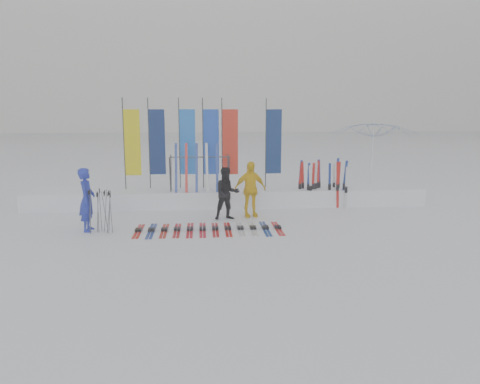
{
  "coord_description": "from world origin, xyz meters",
  "views": [
    {
      "loc": [
        -0.91,
        -11.87,
        3.38
      ],
      "look_at": [
        0.2,
        1.6,
        1.0
      ],
      "focal_mm": 35.0,
      "sensor_mm": 36.0,
      "label": 1
    }
  ],
  "objects": [
    {
      "name": "snow_bank",
      "position": [
        0.0,
        4.6,
        0.3
      ],
      "size": [
        14.0,
        1.6,
        0.6
      ],
      "primitive_type": "cube",
      "color": "white",
      "rests_on": "ground"
    },
    {
      "name": "person_yellow",
      "position": [
        0.61,
        2.7,
        0.89
      ],
      "size": [
        1.11,
        0.65,
        1.78
      ],
      "primitive_type": "imported",
      "rotation": [
        0.0,
        0.0,
        0.22
      ],
      "color": "yellow",
      "rests_on": "ground"
    },
    {
      "name": "ground",
      "position": [
        0.0,
        0.0,
        0.0
      ],
      "size": [
        120.0,
        120.0,
        0.0
      ],
      "primitive_type": "plane",
      "color": "white",
      "rests_on": "ground"
    },
    {
      "name": "tent_canopy",
      "position": [
        5.88,
        6.17,
        1.51
      ],
      "size": [
        3.33,
        3.4,
        3.02
      ],
      "primitive_type": "imported",
      "rotation": [
        0.0,
        0.0,
        -0.01
      ],
      "color": "white",
      "rests_on": "ground"
    },
    {
      "name": "person_black",
      "position": [
        -0.14,
        2.37,
        0.82
      ],
      "size": [
        0.9,
        0.76,
        1.64
      ],
      "primitive_type": "imported",
      "rotation": [
        0.0,
        0.0,
        0.19
      ],
      "color": "black",
      "rests_on": "ground"
    },
    {
      "name": "pole_cluster",
      "position": [
        -3.7,
        1.08,
        0.6
      ],
      "size": [
        0.64,
        0.53,
        1.25
      ],
      "color": "#595B60",
      "rests_on": "ground"
    },
    {
      "name": "upright_skis",
      "position": [
        3.35,
        4.23,
        0.78
      ],
      "size": [
        1.6,
        1.12,
        1.65
      ],
      "color": "red",
      "rests_on": "ground"
    },
    {
      "name": "person_blue",
      "position": [
        -4.13,
        1.3,
        0.9
      ],
      "size": [
        0.45,
        0.67,
        1.79
      ],
      "primitive_type": "imported",
      "rotation": [
        0.0,
        0.0,
        1.6
      ],
      "color": "#1D2CAB",
      "rests_on": "ground"
    },
    {
      "name": "ski_row",
      "position": [
        -0.73,
        1.09,
        0.03
      ],
      "size": [
        4.13,
        1.7,
        0.07
      ],
      "color": "#B80E12",
      "rests_on": "ground"
    },
    {
      "name": "feather_flags",
      "position": [
        -1.03,
        4.83,
        2.24
      ],
      "size": [
        5.59,
        0.23,
        3.2
      ],
      "color": "#383A3F",
      "rests_on": "ground"
    },
    {
      "name": "ski_rack",
      "position": [
        -0.99,
        4.2,
        1.38
      ],
      "size": [
        2.04,
        0.8,
        1.23
      ],
      "color": "#383A3F",
      "rests_on": "ground"
    }
  ]
}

